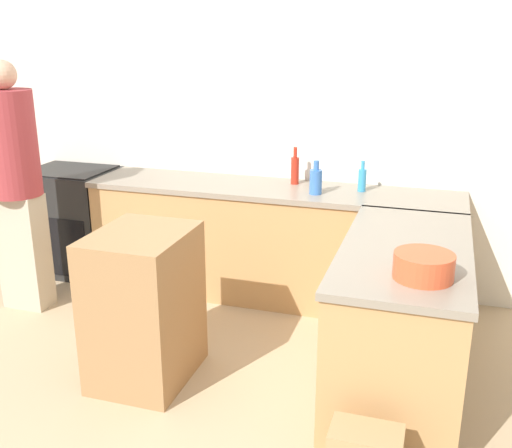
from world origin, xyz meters
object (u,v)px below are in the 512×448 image
(island_table, at_px, (144,306))
(mixing_bowl, at_px, (424,266))
(dish_soap_bottle, at_px, (362,179))
(person_by_range, at_px, (15,180))
(hot_sauce_bottle, at_px, (295,169))
(range_oven, at_px, (73,220))
(water_bottle_blue, at_px, (316,181))

(island_table, distance_m, mixing_bowl, 1.63)
(dish_soap_bottle, distance_m, person_by_range, 2.49)
(mixing_bowl, distance_m, person_by_range, 2.95)
(island_table, xyz_separation_m, dish_soap_bottle, (1.05, 1.42, 0.51))
(dish_soap_bottle, bearing_deg, island_table, -126.48)
(island_table, height_order, mixing_bowl, mixing_bowl)
(mixing_bowl, relative_size, hot_sauce_bottle, 1.00)
(person_by_range, bearing_deg, island_table, -24.93)
(range_oven, relative_size, water_bottle_blue, 3.68)
(hot_sauce_bottle, height_order, person_by_range, person_by_range)
(range_oven, xyz_separation_m, island_table, (1.38, -1.35, 0.01))
(mixing_bowl, distance_m, hot_sauce_bottle, 1.89)
(water_bottle_blue, relative_size, hot_sauce_bottle, 0.86)
(mixing_bowl, height_order, person_by_range, person_by_range)
(water_bottle_blue, relative_size, dish_soap_bottle, 1.08)
(island_table, height_order, hot_sauce_bottle, hot_sauce_bottle)
(range_oven, xyz_separation_m, person_by_range, (0.07, -0.74, 0.54))
(hot_sauce_bottle, bearing_deg, person_by_range, -154.67)
(dish_soap_bottle, xyz_separation_m, person_by_range, (-2.36, -0.80, 0.01))
(island_table, relative_size, dish_soap_bottle, 4.06)
(mixing_bowl, bearing_deg, person_by_range, 165.90)
(dish_soap_bottle, bearing_deg, water_bottle_blue, -150.33)
(range_oven, xyz_separation_m, dish_soap_bottle, (2.43, 0.07, 0.53))
(range_oven, xyz_separation_m, mixing_bowl, (2.93, -1.46, 0.50))
(water_bottle_blue, xyz_separation_m, hot_sauce_bottle, (-0.21, 0.24, 0.02))
(island_table, bearing_deg, range_oven, 135.73)
(person_by_range, bearing_deg, hot_sauce_bottle, 25.33)
(dish_soap_bottle, bearing_deg, person_by_range, -161.17)
(range_oven, xyz_separation_m, water_bottle_blue, (2.12, -0.11, 0.53))
(water_bottle_blue, distance_m, dish_soap_bottle, 0.35)
(island_table, relative_size, person_by_range, 0.50)
(island_table, bearing_deg, person_by_range, 155.07)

